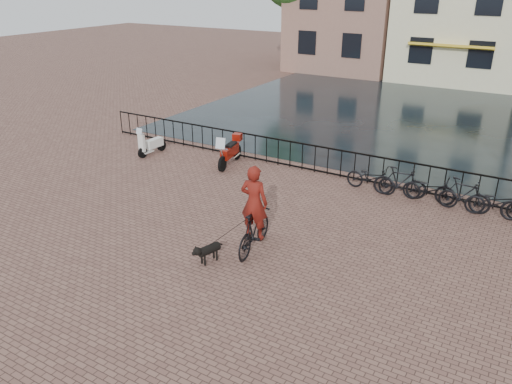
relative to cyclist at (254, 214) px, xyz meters
The scene contains 12 objects.
ground 2.38m from the cyclist, 103.03° to the right, with size 100.00×100.00×0.00m, color brown.
canal_water 15.25m from the cyclist, 91.82° to the left, with size 20.00×20.00×0.00m, color black.
railing 5.95m from the cyclist, 94.68° to the left, with size 20.00×0.05×1.02m.
cyclist is the anchor object (origin of this frame).
dog 1.47m from the cyclist, 121.86° to the right, with size 0.50×0.88×0.56m.
motorcycle 6.41m from the cyclist, 129.02° to the left, with size 0.76×1.90×1.32m.
scooter 8.61m from the cyclist, 149.05° to the left, with size 0.47×1.36×1.24m.
parked_bike_0 5.50m from the cyclist, 76.08° to the left, with size 0.60×1.72×0.90m, color black.
parked_bike_1 5.80m from the cyclist, 66.89° to the left, with size 0.47×1.66×1.00m, color black.
parked_bike_2 6.24m from the cyclist, 58.79° to the left, with size 0.60×1.72×0.90m, color black.
parked_bike_3 6.77m from the cyclist, 51.88° to the left, with size 0.47×1.66×1.00m, color black.
parked_bike_4 7.40m from the cyclist, 46.06° to the left, with size 0.60×1.72×0.90m, color black.
Camera 1 is at (6.29, -7.61, 6.59)m, focal length 35.00 mm.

